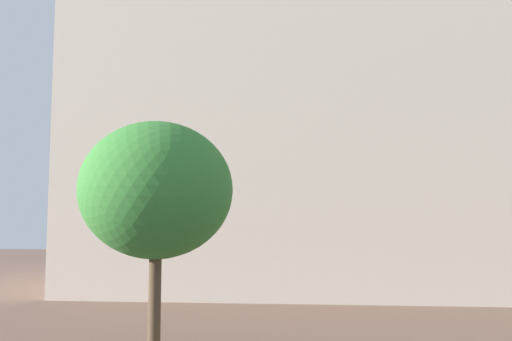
{
  "coord_description": "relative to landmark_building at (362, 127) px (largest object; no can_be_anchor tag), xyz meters",
  "views": [
    {
      "loc": [
        0.61,
        0.66,
        3.5
      ],
      "look_at": [
        -0.42,
        11.37,
        4.53
      ],
      "focal_mm": 38.36,
      "sensor_mm": 36.0,
      "label": 1
    }
  ],
  "objects": [
    {
      "name": "tree_curb_far",
      "position": [
        -6.69,
        -18.86,
        -4.76
      ],
      "size": [
        3.64,
        3.64,
        5.92
      ],
      "color": "brown",
      "rests_on": "ground_plane"
    },
    {
      "name": "landmark_building",
      "position": [
        0.0,
        0.0,
        0.0
      ],
      "size": [
        29.7,
        15.77,
        29.66
      ],
      "color": "beige",
      "rests_on": "ground_plane"
    }
  ]
}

